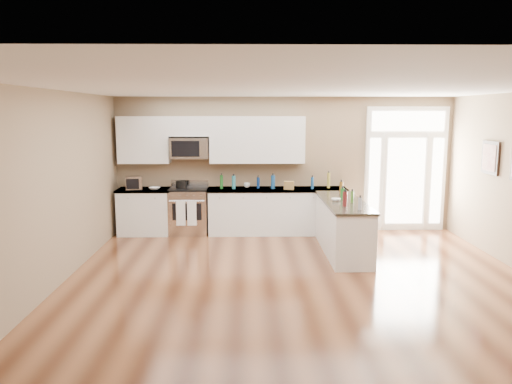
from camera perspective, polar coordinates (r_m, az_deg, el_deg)
The scene contains 19 objects.
ground at distance 6.91m, azimuth 5.61°, elevation -12.03°, with size 8.00×8.00×0.00m, color #4C2715.
room_shell at distance 6.49m, azimuth 5.85°, elevation 2.19°, with size 8.00×8.00×8.00m.
back_cabinet_left at distance 10.50m, azimuth -12.51°, elevation -2.34°, with size 1.10×0.66×0.94m.
back_cabinet_right at distance 10.31m, azimuth 2.45°, elevation -2.34°, with size 2.85×0.66×0.94m.
peninsula_cabinet at distance 9.04m, azimuth 9.88°, elevation -4.13°, with size 0.69×2.32×0.94m.
upper_cabinet_left at distance 10.46m, azimuth -12.69°, elevation 5.83°, with size 1.04×0.33×0.95m, color white.
upper_cabinet_right at distance 10.25m, azimuth 0.13°, elevation 5.99°, with size 1.94×0.33×0.95m, color white.
upper_cabinet_short at distance 10.30m, azimuth -7.63°, elevation 7.45°, with size 0.82×0.33×0.40m, color white.
microwave at distance 10.29m, azimuth -7.61°, elevation 5.00°, with size 0.78×0.41×0.42m.
entry_door at distance 10.93m, azimuth 16.71°, elevation 2.53°, with size 1.70×0.10×2.60m.
wall_art_near at distance 9.62m, azimuth 25.21°, elevation 3.57°, with size 0.05×0.58×0.58m.
kitchen_range at distance 10.35m, azimuth -7.69°, elevation -2.13°, with size 0.77×0.69×1.08m.
stockpot at distance 10.31m, azimuth -8.55°, elevation 0.94°, with size 0.22×0.22×0.17m, color black.
toaster_oven at distance 10.33m, azimuth -13.76°, elevation 1.01°, with size 0.32×0.25×0.27m, color silver.
cardboard_box at distance 10.10m, azimuth 3.80°, elevation 0.76°, with size 0.20×0.14×0.16m, color olive.
bowl_left at distance 10.25m, azimuth -11.51°, elevation 0.40°, with size 0.20×0.20×0.05m, color white.
bowl_peninsula at distance 8.86m, azimuth 9.13°, elevation -0.89°, with size 0.16×0.16×0.05m, color white.
cup_counter at distance 10.32m, azimuth -1.05°, elevation 0.79°, with size 0.12×0.12×0.10m, color white.
counter_bottles at distance 9.59m, azimuth 4.80°, elevation 0.58°, with size 2.40×2.39×0.32m.
Camera 1 is at (-0.77, -6.40, 2.49)m, focal length 35.00 mm.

